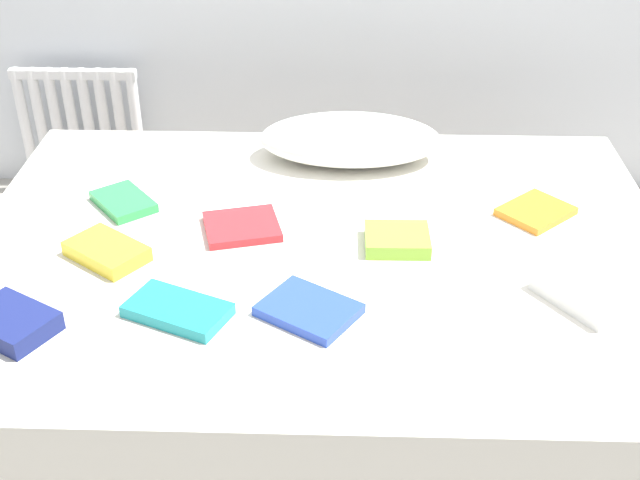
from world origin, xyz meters
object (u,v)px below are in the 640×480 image
object	(u,v)px
bed	(319,316)
textbook_lime	(397,240)
textbook_orange	(536,211)
pillow	(350,139)
textbook_yellow	(107,251)
radiator	(80,122)
textbook_navy	(11,323)
textbook_white	(583,293)
textbook_green	(123,202)
textbook_teal	(178,310)
textbook_blue	(309,310)
textbook_red	(242,227)

from	to	relation	value
bed	textbook_lime	distance (m)	0.35
bed	textbook_orange	distance (m)	0.70
pillow	textbook_orange	xyz separation A→B (m)	(0.54, -0.35, -0.06)
textbook_yellow	textbook_lime	world-z (taller)	textbook_yellow
radiator	textbook_navy	bearing A→B (deg)	-78.91
textbook_orange	textbook_white	bearing A→B (deg)	-127.81
pillow	textbook_lime	size ratio (longest dim) A/B	3.36
textbook_yellow	textbook_orange	world-z (taller)	textbook_yellow
radiator	textbook_green	distance (m)	1.11
textbook_lime	bed	bearing A→B (deg)	177.85
bed	textbook_teal	xyz separation A→B (m)	(-0.33, -0.34, 0.27)
textbook_white	textbook_orange	bearing A→B (deg)	148.51
textbook_green	textbook_blue	bearing A→B (deg)	9.01
bed	textbook_lime	size ratio (longest dim) A/B	11.38
pillow	textbook_blue	size ratio (longest dim) A/B	2.68
textbook_green	textbook_orange	bearing A→B (deg)	50.36
textbook_green	textbook_navy	xyz separation A→B (m)	(-0.12, -0.61, 0.01)
textbook_orange	textbook_blue	bearing A→B (deg)	175.52
radiator	textbook_lime	size ratio (longest dim) A/B	2.91
textbook_teal	pillow	bearing A→B (deg)	88.39
radiator	textbook_white	size ratio (longest dim) A/B	2.28
bed	textbook_yellow	bearing A→B (deg)	-170.90
textbook_white	textbook_blue	bearing A→B (deg)	-119.57
bed	textbook_blue	distance (m)	0.42
textbook_green	textbook_orange	size ratio (longest dim) A/B	1.02
textbook_blue	textbook_teal	bearing A→B (deg)	-144.38
pillow	textbook_navy	world-z (taller)	pillow
textbook_blue	textbook_yellow	xyz separation A→B (m)	(-0.55, 0.23, 0.01)
textbook_teal	textbook_red	distance (m)	0.42
textbook_red	textbook_orange	xyz separation A→B (m)	(0.85, 0.11, -0.00)
textbook_orange	radiator	bearing A→B (deg)	105.83
textbook_green	textbook_navy	distance (m)	0.62
textbook_red	textbook_green	size ratio (longest dim) A/B	1.04
textbook_lime	textbook_red	bearing A→B (deg)	170.34
textbook_navy	textbook_white	bearing A→B (deg)	37.24
textbook_teal	textbook_navy	xyz separation A→B (m)	(-0.38, -0.07, 0.01)
pillow	textbook_white	xyz separation A→B (m)	(0.58, -0.78, -0.05)
textbook_green	pillow	bearing A→B (deg)	77.69
radiator	textbook_green	world-z (taller)	radiator
pillow	textbook_teal	size ratio (longest dim) A/B	2.41
textbook_white	textbook_yellow	bearing A→B (deg)	-133.40
textbook_blue	textbook_yellow	distance (m)	0.60
textbook_teal	textbook_yellow	world-z (taller)	textbook_yellow
radiator	textbook_orange	xyz separation A→B (m)	(1.66, -1.02, 0.19)
radiator	textbook_teal	world-z (taller)	radiator
textbook_blue	textbook_orange	distance (m)	0.82
textbook_lime	textbook_orange	xyz separation A→B (m)	(0.41, 0.18, -0.01)
radiator	textbook_red	world-z (taller)	radiator
textbook_white	textbook_teal	bearing A→B (deg)	-120.83
pillow	textbook_lime	distance (m)	0.56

